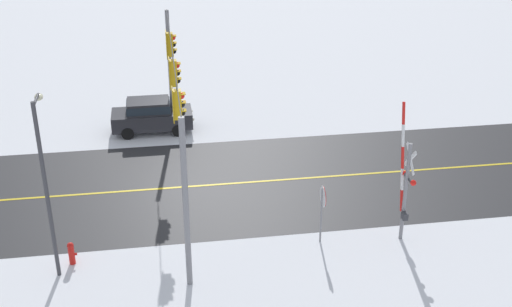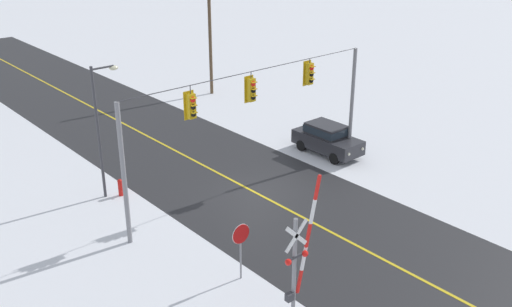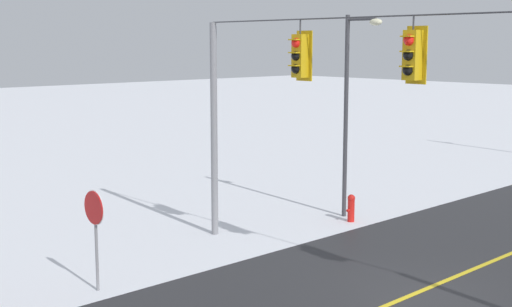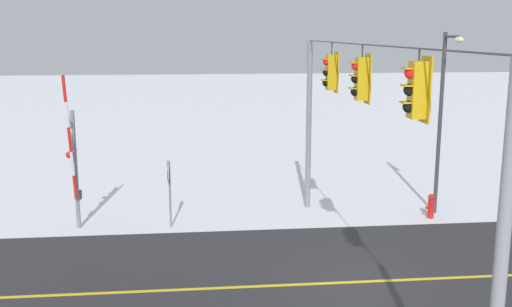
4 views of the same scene
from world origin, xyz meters
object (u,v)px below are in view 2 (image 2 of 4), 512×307
Objects in this scene: stop_sign at (241,239)px; railroad_crossing at (297,262)px; utility_pole at (210,34)px; streetlamp_near at (101,120)px; parked_car_charcoal at (327,138)px; fire_hydrant at (120,187)px.

railroad_crossing is (-0.16, -3.09, 0.64)m from stop_sign.
railroad_crossing is 0.60× the size of utility_pole.
parked_car_charcoal is at bearing -15.78° from streetlamp_near.
streetlamp_near is at bearing 92.82° from stop_sign.
streetlamp_near reaches higher than railroad_crossing.
parked_car_charcoal is (11.49, 6.22, -0.76)m from stop_sign.
parked_car_charcoal is 4.78× the size of fire_hydrant.
stop_sign is 3.16m from railroad_crossing.
parked_car_charcoal is 11.94m from fire_hydrant.
parked_car_charcoal is 12.78m from streetlamp_near.
stop_sign is at bearing -124.25° from utility_pole.
stop_sign is at bearing 86.99° from railroad_crossing.
streetlamp_near is 7.39× the size of fire_hydrant.
utility_pole is (14.02, 10.29, 0.57)m from streetlamp_near.
railroad_crossing is 12.79m from streetlamp_near.
utility_pole reaches higher than streetlamp_near.
streetlamp_near reaches higher than stop_sign.
railroad_crossing is at bearing -120.82° from utility_pole.
utility_pole reaches higher than parked_car_charcoal.
streetlamp_near is 0.75× the size of utility_pole.
fire_hydrant is (0.41, -0.41, -3.45)m from streetlamp_near.
utility_pole is (13.55, 19.89, 2.77)m from stop_sign.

